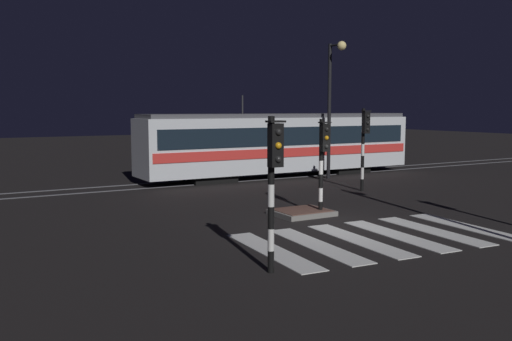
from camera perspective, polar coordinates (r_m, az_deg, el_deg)
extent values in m
plane|color=black|center=(16.74, 8.42, -5.71)|extent=(120.00, 120.00, 0.00)
cube|color=#59595E|center=(25.59, -6.16, -1.45)|extent=(80.00, 0.12, 0.03)
cube|color=#59595E|center=(26.90, -7.39, -1.08)|extent=(80.00, 0.12, 0.03)
cube|color=silver|center=(13.72, 1.65, -8.30)|extent=(0.99, 4.09, 0.02)
cube|color=silver|center=(14.34, 6.30, -7.69)|extent=(0.99, 4.09, 0.02)
cube|color=silver|center=(15.05, 10.52, -7.08)|extent=(0.99, 4.09, 0.02)
cube|color=silver|center=(15.84, 14.33, -6.50)|extent=(0.99, 4.09, 0.02)
cube|color=silver|center=(16.69, 17.75, -5.95)|extent=(0.99, 4.09, 0.02)
cube|color=silver|center=(17.60, 20.83, -5.44)|extent=(0.99, 4.09, 0.02)
cube|color=slate|center=(18.31, 4.74, -4.36)|extent=(1.84, 1.54, 0.16)
cube|color=brown|center=(18.29, 4.75, -4.08)|extent=(1.65, 1.39, 0.02)
cylinder|color=black|center=(11.94, 1.55, -9.41)|extent=(0.14, 0.14, 0.48)
cylinder|color=white|center=(11.82, 1.55, -7.18)|extent=(0.14, 0.14, 0.48)
cylinder|color=black|center=(11.72, 1.56, -4.91)|extent=(0.14, 0.14, 0.48)
cylinder|color=white|center=(11.63, 1.57, -2.60)|extent=(0.14, 0.14, 0.48)
cylinder|color=black|center=(11.57, 1.58, -0.27)|extent=(0.14, 0.14, 0.48)
cylinder|color=white|center=(11.52, 1.58, 2.09)|extent=(0.14, 0.14, 0.48)
cylinder|color=black|center=(11.50, 1.59, 4.47)|extent=(0.14, 0.14, 0.48)
cube|color=black|center=(11.37, 2.03, 2.62)|extent=(0.28, 0.20, 0.90)
sphere|color=black|center=(11.26, 2.34, 4.01)|extent=(0.14, 0.14, 0.14)
sphere|color=orange|center=(11.28, 2.33, 2.59)|extent=(0.14, 0.14, 0.14)
sphere|color=black|center=(11.30, 2.32, 1.17)|extent=(0.14, 0.14, 0.14)
cube|color=black|center=(11.35, 2.04, 5.09)|extent=(0.36, 0.24, 0.04)
cylinder|color=black|center=(24.03, 10.91, -1.47)|extent=(0.14, 0.14, 0.50)
cylinder|color=white|center=(23.97, 10.93, -0.28)|extent=(0.14, 0.14, 0.50)
cylinder|color=black|center=(23.92, 10.96, 0.91)|extent=(0.14, 0.14, 0.50)
cylinder|color=white|center=(23.87, 10.98, 2.11)|extent=(0.14, 0.14, 0.50)
cylinder|color=black|center=(23.84, 11.01, 3.31)|extent=(0.14, 0.14, 0.50)
cylinder|color=white|center=(23.82, 11.03, 4.51)|extent=(0.14, 0.14, 0.50)
cylinder|color=black|center=(23.81, 11.06, 5.72)|extent=(0.14, 0.14, 0.50)
cube|color=black|center=(23.69, 11.31, 4.87)|extent=(0.28, 0.20, 0.90)
sphere|color=black|center=(23.60, 11.50, 5.54)|extent=(0.14, 0.14, 0.14)
sphere|color=black|center=(23.61, 11.49, 4.86)|extent=(0.14, 0.14, 0.14)
sphere|color=black|center=(23.62, 11.47, 4.18)|extent=(0.14, 0.14, 0.14)
cube|color=black|center=(23.68, 11.34, 6.05)|extent=(0.36, 0.24, 0.04)
cylinder|color=black|center=(18.35, 6.68, -3.90)|extent=(0.14, 0.14, 0.45)
cylinder|color=white|center=(18.27, 6.70, -2.50)|extent=(0.14, 0.14, 0.45)
cylinder|color=black|center=(18.21, 6.72, -1.10)|extent=(0.14, 0.14, 0.45)
cylinder|color=white|center=(18.15, 6.74, 0.32)|extent=(0.14, 0.14, 0.45)
cylinder|color=black|center=(18.11, 6.76, 1.74)|extent=(0.14, 0.14, 0.45)
cylinder|color=white|center=(18.08, 6.78, 3.17)|extent=(0.14, 0.14, 0.45)
cylinder|color=black|center=(18.06, 6.80, 4.60)|extent=(0.14, 0.14, 0.45)
cube|color=black|center=(17.94, 7.10, 3.39)|extent=(0.28, 0.20, 0.90)
sphere|color=black|center=(17.84, 7.33, 4.27)|extent=(0.14, 0.14, 0.14)
sphere|color=orange|center=(17.85, 7.32, 3.37)|extent=(0.14, 0.14, 0.14)
sphere|color=black|center=(17.87, 7.30, 2.47)|extent=(0.14, 0.14, 0.14)
cube|color=black|center=(17.92, 7.13, 4.95)|extent=(0.36, 0.24, 0.04)
cylinder|color=black|center=(27.80, 7.58, 6.02)|extent=(0.18, 0.18, 6.67)
cylinder|color=black|center=(27.62, 8.26, 12.73)|extent=(0.10, 0.90, 0.10)
sphere|color=#F9E08C|center=(27.26, 8.86, 12.64)|extent=(0.44, 0.44, 0.44)
cube|color=silver|center=(28.43, 2.59, 2.78)|extent=(14.99, 2.50, 2.70)
cube|color=red|center=(27.40, 4.02, 1.90)|extent=(14.69, 0.04, 0.44)
cube|color=red|center=(29.53, 1.27, 2.23)|extent=(14.69, 0.04, 0.44)
cube|color=black|center=(27.35, 4.02, 3.57)|extent=(14.24, 0.03, 0.90)
cube|color=#4C4C51|center=(28.38, 2.61, 5.70)|extent=(14.69, 2.30, 0.20)
cylinder|color=#262628|center=(27.23, -1.41, 6.73)|extent=(0.08, 0.08, 1.00)
cube|color=black|center=(30.97, 9.03, 0.17)|extent=(2.20, 2.00, 0.35)
cube|color=black|center=(26.60, -4.94, -0.79)|extent=(2.20, 2.00, 0.35)
sphere|color=#F9F2CC|center=(33.12, 13.68, 2.42)|extent=(0.24, 0.24, 0.24)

